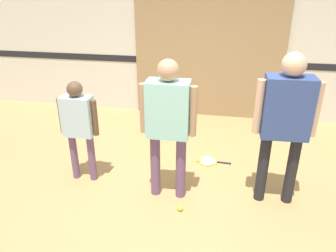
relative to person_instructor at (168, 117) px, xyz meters
The scene contains 9 objects.
ground_plane 1.05m from the person_instructor, 53.03° to the left, with size 16.00×16.00×0.00m, color tan.
wall_back 2.77m from the person_instructor, 88.42° to the left, with size 16.00×0.07×3.20m.
wall_panel 2.66m from the person_instructor, 84.50° to the left, with size 2.69×0.05×2.21m.
person_instructor is the anchor object (origin of this frame).
person_student_left 1.18m from the person_instructor, behind, with size 0.51×0.21×1.34m.
person_student_right 1.27m from the person_instructor, ahead, with size 0.68×0.29×1.78m.
racket_spare_on_floor 1.42m from the person_instructor, 63.39° to the left, with size 0.50×0.31×0.03m.
tennis_ball_near_instructor 1.07m from the person_instructor, 55.66° to the right, with size 0.07×0.07×0.07m, color #CCE038.
tennis_ball_by_spare_racket 1.34m from the person_instructor, 70.11° to the left, with size 0.07×0.07×0.07m, color #CCE038.
Camera 1 is at (0.53, -3.38, 2.46)m, focal length 35.00 mm.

